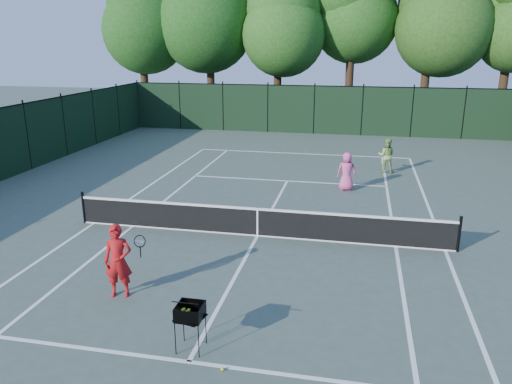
% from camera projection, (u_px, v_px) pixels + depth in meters
% --- Properties ---
extents(ground, '(90.00, 90.00, 0.00)m').
position_uv_depth(ground, '(257.00, 236.00, 15.30)').
color(ground, '#435247').
rests_on(ground, ground).
extents(sideline_doubles_left, '(0.10, 23.77, 0.01)m').
position_uv_depth(sideline_doubles_left, '(94.00, 223.00, 16.37)').
color(sideline_doubles_left, white).
rests_on(sideline_doubles_left, ground).
extents(sideline_doubles_right, '(0.10, 23.77, 0.01)m').
position_uv_depth(sideline_doubles_right, '(445.00, 251.00, 14.23)').
color(sideline_doubles_right, white).
rests_on(sideline_doubles_right, ground).
extents(sideline_singles_left, '(0.10, 23.77, 0.01)m').
position_uv_depth(sideline_singles_left, '(133.00, 226.00, 16.10)').
color(sideline_singles_left, white).
rests_on(sideline_singles_left, ground).
extents(sideline_singles_right, '(0.10, 23.77, 0.01)m').
position_uv_depth(sideline_singles_right, '(396.00, 247.00, 14.50)').
color(sideline_singles_right, white).
rests_on(sideline_singles_right, ground).
extents(baseline_far, '(10.97, 0.10, 0.01)m').
position_uv_depth(baseline_far, '(302.00, 154.00, 26.43)').
color(baseline_far, white).
rests_on(baseline_far, ground).
extents(service_line_near, '(8.23, 0.10, 0.01)m').
position_uv_depth(service_line_near, '(189.00, 362.00, 9.31)').
color(service_line_near, white).
rests_on(service_line_near, ground).
extents(service_line_far, '(8.23, 0.10, 0.01)m').
position_uv_depth(service_line_far, '(287.00, 181.00, 21.30)').
color(service_line_far, white).
rests_on(service_line_far, ground).
extents(center_service_line, '(0.10, 12.80, 0.01)m').
position_uv_depth(center_service_line, '(257.00, 236.00, 15.30)').
color(center_service_line, white).
rests_on(center_service_line, ground).
extents(tennis_net, '(11.69, 0.09, 1.06)m').
position_uv_depth(tennis_net, '(257.00, 221.00, 15.16)').
color(tennis_net, black).
rests_on(tennis_net, ground).
extents(fence_far, '(24.00, 0.05, 3.00)m').
position_uv_depth(fence_far, '(314.00, 110.00, 31.73)').
color(fence_far, black).
rests_on(fence_far, ground).
extents(tree_0, '(6.40, 6.40, 13.14)m').
position_uv_depth(tree_0, '(140.00, 5.00, 35.59)').
color(tree_0, black).
rests_on(tree_0, ground).
extents(tree_2, '(6.00, 6.00, 12.40)m').
position_uv_depth(tree_2, '(278.00, 10.00, 34.06)').
color(tree_2, black).
rests_on(tree_2, ground).
extents(tree_4, '(6.20, 6.20, 12.97)m').
position_uv_depth(tree_4, '(433.00, 1.00, 31.80)').
color(tree_4, black).
rests_on(tree_4, ground).
extents(coach, '(0.87, 0.78, 1.76)m').
position_uv_depth(coach, '(118.00, 261.00, 11.49)').
color(coach, '#B41416').
rests_on(coach, ground).
extents(player_pink, '(0.78, 0.52, 1.54)m').
position_uv_depth(player_pink, '(347.00, 171.00, 19.80)').
color(player_pink, '#E04F8C').
rests_on(player_pink, ground).
extents(player_green, '(0.80, 0.65, 1.57)m').
position_uv_depth(player_green, '(386.00, 155.00, 22.47)').
color(player_green, '#8EB058').
rests_on(player_green, ground).
extents(ball_hopper, '(0.60, 0.60, 0.96)m').
position_uv_depth(ball_hopper, '(190.00, 312.00, 9.47)').
color(ball_hopper, black).
rests_on(ball_hopper, ground).
extents(loose_ball_near_cart, '(0.07, 0.07, 0.07)m').
position_uv_depth(loose_ball_near_cart, '(223.00, 369.00, 9.05)').
color(loose_ball_near_cart, '#C8DA2C').
rests_on(loose_ball_near_cart, ground).
extents(loose_ball_midcourt, '(0.07, 0.07, 0.07)m').
position_uv_depth(loose_ball_midcourt, '(191.00, 315.00, 10.83)').
color(loose_ball_midcourt, '#B9DA2C').
rests_on(loose_ball_midcourt, ground).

